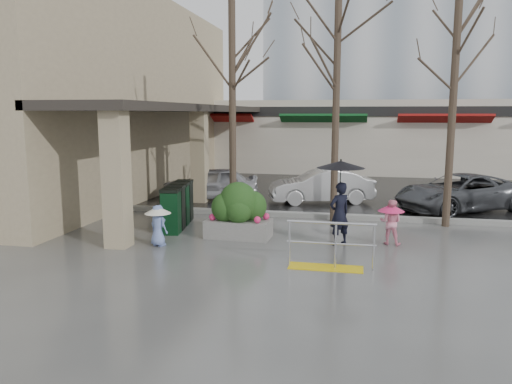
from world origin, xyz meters
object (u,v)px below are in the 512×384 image
(news_boxes, at_px, (178,206))
(woman, at_px, (340,193))
(handrail, at_px, (329,251))
(car_b, at_px, (321,186))
(tree_midwest, at_px, (338,47))
(child_pink, at_px, (391,219))
(tree_mideast, at_px, (456,58))
(car_a, at_px, (210,183))
(child_blue, at_px, (158,221))
(planter, at_px, (239,211))
(car_c, at_px, (459,192))
(tree_west, at_px, (232,55))

(news_boxes, bearing_deg, woman, -20.85)
(handrail, height_order, car_b, car_b)
(handrail, relative_size, tree_midwest, 0.27)
(child_pink, bearing_deg, tree_midwest, -45.59)
(handrail, relative_size, child_pink, 1.65)
(tree_mideast, height_order, woman, tree_mideast)
(news_boxes, height_order, car_a, news_boxes)
(news_boxes, height_order, car_b, news_boxes)
(child_blue, height_order, planter, planter)
(planter, bearing_deg, tree_mideast, 24.24)
(tree_midwest, distance_m, car_a, 7.36)
(car_b, bearing_deg, tree_mideast, 33.56)
(woman, distance_m, child_blue, 4.62)
(handrail, relative_size, planter, 1.08)
(woman, distance_m, car_c, 6.64)
(news_boxes, bearing_deg, child_blue, -90.66)
(car_c, bearing_deg, woman, -68.47)
(woman, height_order, car_a, woman)
(planter, height_order, news_boxes, planter)
(tree_midwest, bearing_deg, car_c, 32.34)
(tree_west, height_order, car_b, tree_west)
(tree_west, relative_size, tree_midwest, 0.97)
(handrail, height_order, car_a, car_a)
(tree_west, distance_m, tree_midwest, 3.20)
(handrail, distance_m, tree_midwest, 6.83)
(tree_mideast, distance_m, child_pink, 5.17)
(woman, height_order, car_c, woman)
(tree_mideast, relative_size, planter, 3.70)
(car_b, bearing_deg, handrail, -11.91)
(planter, relative_size, car_a, 0.47)
(planter, distance_m, news_boxes, 2.23)
(woman, bearing_deg, tree_midwest, -124.00)
(child_blue, distance_m, car_a, 6.87)
(car_b, xyz_separation_m, car_c, (4.74, -0.56, 0.00))
(tree_west, relative_size, tree_mideast, 1.05)
(woman, height_order, car_b, woman)
(tree_west, xyz_separation_m, tree_mideast, (6.50, 0.00, -0.22))
(tree_mideast, relative_size, car_a, 1.76)
(tree_midwest, xyz_separation_m, woman, (0.29, -2.78, -3.90))
(child_pink, xyz_separation_m, child_blue, (-5.73, -1.35, -0.01))
(tree_midwest, height_order, car_a, tree_midwest)
(woman, height_order, planter, woman)
(planter, xyz_separation_m, car_c, (6.50, 5.16, -0.09))
(news_boxes, bearing_deg, tree_west, 45.99)
(tree_west, relative_size, child_pink, 5.90)
(child_blue, bearing_deg, child_pink, -142.58)
(car_c, bearing_deg, car_b, -129.83)
(tree_west, xyz_separation_m, child_pink, (4.77, -2.46, -4.42))
(handrail, height_order, planter, planter)
(news_boxes, distance_m, car_b, 6.17)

